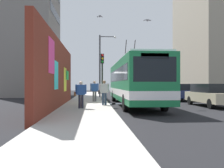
{
  "coord_description": "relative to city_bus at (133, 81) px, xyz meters",
  "views": [
    {
      "loc": [
        -19.51,
        1.13,
        1.55
      ],
      "look_at": [
        0.48,
        -0.41,
        1.56
      ],
      "focal_mm": 38.71,
      "sensor_mm": 36.0,
      "label": 1
    }
  ],
  "objects": [
    {
      "name": "ground_plane",
      "position": [
        1.96,
        1.8,
        -1.82
      ],
      "size": [
        80.0,
        80.0,
        0.0
      ],
      "primitive_type": "plane",
      "color": "black"
    },
    {
      "name": "sidewalk_slab",
      "position": [
        1.96,
        3.4,
        -1.74
      ],
      "size": [
        48.0,
        3.2,
        0.15
      ],
      "primitive_type": "cube",
      "color": "#ADA8A0",
      "rests_on": "ground_plane"
    },
    {
      "name": "graffiti_wall",
      "position": [
        -2.17,
        5.15,
        0.32
      ],
      "size": [
        13.75,
        0.32,
        4.27
      ],
      "color": "maroon",
      "rests_on": "ground_plane"
    },
    {
      "name": "building_far_left",
      "position": [
        14.81,
        11.0,
        6.65
      ],
      "size": [
        9.38,
        6.13,
        16.93
      ],
      "color": "gray",
      "rests_on": "ground_plane"
    },
    {
      "name": "building_far_right",
      "position": [
        18.07,
        -15.2,
        9.04
      ],
      "size": [
        13.59,
        7.86,
        21.71
      ],
      "color": "#9E937F",
      "rests_on": "ground_plane"
    },
    {
      "name": "city_bus",
      "position": [
        0.0,
        0.0,
        0.0
      ],
      "size": [
        12.52,
        2.52,
        5.05
      ],
      "color": "#19723F",
      "rests_on": "ground_plane"
    },
    {
      "name": "parked_car_champagne",
      "position": [
        -1.33,
        -5.2,
        -0.98
      ],
      "size": [
        4.87,
        1.82,
        1.58
      ],
      "color": "#C6B793",
      "rests_on": "ground_plane"
    },
    {
      "name": "parked_car_navy",
      "position": [
        4.85,
        -5.2,
        -0.98
      ],
      "size": [
        4.41,
        1.89,
        1.58
      ],
      "color": "navy",
      "rests_on": "ground_plane"
    },
    {
      "name": "parked_car_red",
      "position": [
        11.26,
        -5.2,
        -0.98
      ],
      "size": [
        4.45,
        1.73,
        1.58
      ],
      "color": "#B21E19",
      "rests_on": "ground_plane"
    },
    {
      "name": "pedestrian_near_wall",
      "position": [
        -3.47,
        3.67,
        -0.75
      ],
      "size": [
        0.22,
        0.72,
        1.58
      ],
      "color": "#1E1E2D",
      "rests_on": "sidewalk_slab"
    },
    {
      "name": "pedestrian_midblock",
      "position": [
        2.06,
        2.84,
        -0.68
      ],
      "size": [
        0.22,
        0.67,
        1.67
      ],
      "color": "#595960",
      "rests_on": "sidewalk_slab"
    },
    {
      "name": "pedestrian_at_curb",
      "position": [
        -1.39,
        2.22,
        -0.7
      ],
      "size": [
        0.22,
        0.74,
        1.66
      ],
      "color": "#2D3F59",
      "rests_on": "sidewalk_slab"
    },
    {
      "name": "traffic_light",
      "position": [
        3.76,
        2.15,
        1.1
      ],
      "size": [
        0.49,
        0.28,
        4.1
      ],
      "color": "#2D382D",
      "rests_on": "sidewalk_slab"
    },
    {
      "name": "street_lamp",
      "position": [
        8.18,
        2.04,
        2.15
      ],
      "size": [
        0.44,
        1.85,
        6.64
      ],
      "color": "#4C4C51",
      "rests_on": "sidewalk_slab"
    },
    {
      "name": "flying_pigeons",
      "position": [
        1.13,
        0.49,
        5.98
      ],
      "size": [
        7.64,
        3.82,
        3.15
      ],
      "color": "slate"
    },
    {
      "name": "curbside_puddle",
      "position": [
        1.55,
        1.2,
        -1.82
      ],
      "size": [
        1.85,
        1.85,
        0.0
      ],
      "primitive_type": "cylinder",
      "color": "black",
      "rests_on": "ground_plane"
    }
  ]
}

